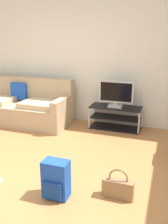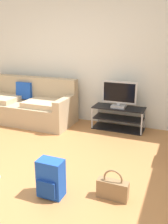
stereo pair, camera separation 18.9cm
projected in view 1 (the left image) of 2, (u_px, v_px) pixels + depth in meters
The scene contains 7 objects.
ground_plane at pixel (18, 178), 3.18m from camera, with size 9.00×9.80×0.02m, color #B27542.
wall_back at pixel (82, 56), 4.99m from camera, with size 9.00×0.10×2.70m, color silver.
couch at pixel (21, 106), 5.15m from camera, with size 2.10×0.87×0.90m.
tv_stand at pixel (115, 118), 4.79m from camera, with size 0.98×0.41×0.44m.
flat_tv at pixel (116, 94), 4.63m from camera, with size 0.65×0.22×0.50m.
backpack at pixel (56, 179), 2.73m from camera, with size 0.29×0.25×0.44m.
handbag at pixel (118, 188), 2.74m from camera, with size 0.35×0.11×0.35m.
Camera 1 is at (1.71, -2.35, 1.74)m, focal length 39.62 mm.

